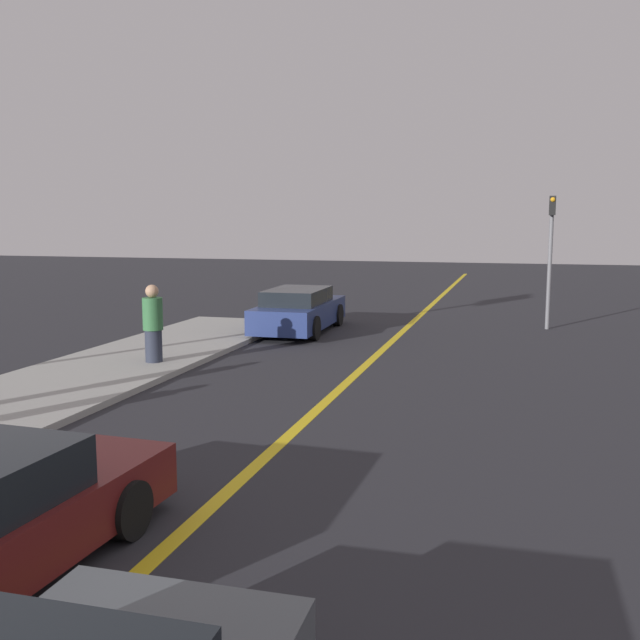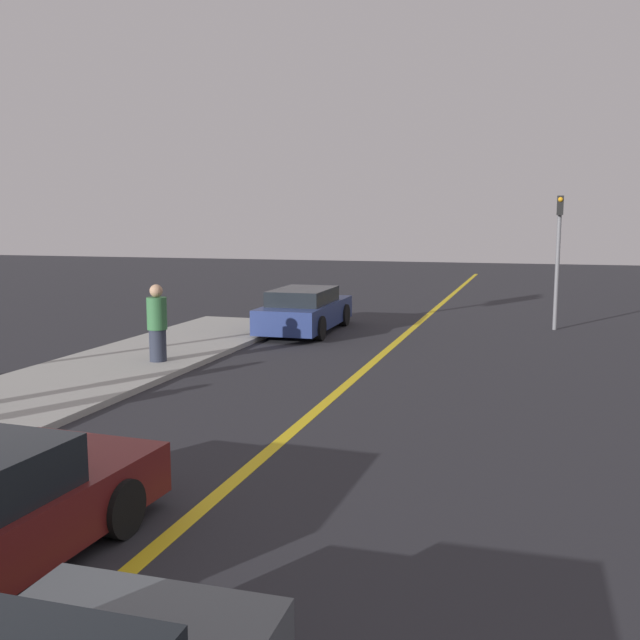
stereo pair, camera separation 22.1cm
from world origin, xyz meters
TOP-DOWN VIEW (x-y plane):
  - road_center_line at (0.00, 18.00)m, footprint 0.20×60.00m
  - car_far_distant at (-2.88, 23.28)m, footprint 1.92×4.58m
  - pedestrian_by_sign at (-4.44, 17.59)m, footprint 0.44×0.44m
  - traffic_light at (4.06, 25.75)m, footprint 0.18×0.40m

SIDE VIEW (x-z plane):
  - road_center_line at x=0.00m, z-range 0.00..0.01m
  - car_far_distant at x=-2.88m, z-range -0.01..1.26m
  - pedestrian_by_sign at x=-4.44m, z-range 0.11..1.81m
  - traffic_light at x=4.06m, z-range 0.46..4.36m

